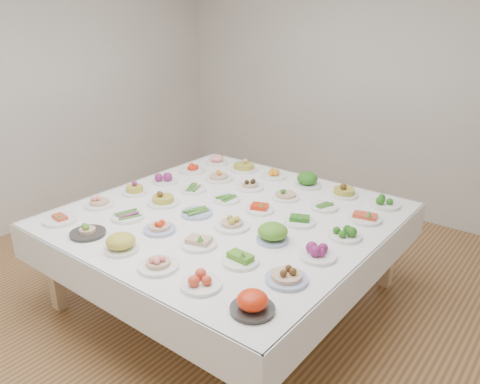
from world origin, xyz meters
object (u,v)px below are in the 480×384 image
Objects in this scene: dish_18 at (165,177)px; dish_35 at (385,199)px; display_table at (228,221)px; dish_0 at (60,217)px.

dish_35 is (1.78, 0.71, 0.00)m from dish_18.
display_table is 10.07× the size of dish_18.
dish_0 is 0.99× the size of dish_35.
dish_35 reaches higher than display_table.
display_table is 9.34× the size of dish_0.
dish_0 is at bearing -135.16° from dish_35.
dish_0 is at bearing -90.12° from dish_18.
dish_18 is 0.92× the size of dish_35.
dish_18 is at bearing -158.26° from dish_35.
display_table is 1.26m from dish_0.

